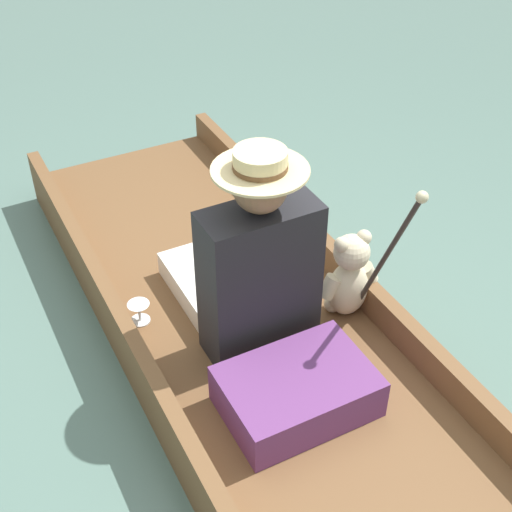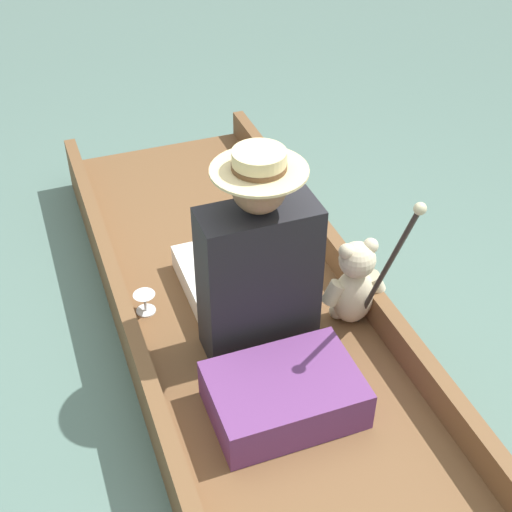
# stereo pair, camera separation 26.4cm
# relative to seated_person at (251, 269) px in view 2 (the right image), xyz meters

# --- Properties ---
(ground_plane) EXTENTS (16.00, 16.00, 0.00)m
(ground_plane) POSITION_rel_seated_person_xyz_m (0.01, -0.06, -0.46)
(ground_plane) COLOR slate
(punt_boat) EXTENTS (1.04, 3.36, 0.29)m
(punt_boat) POSITION_rel_seated_person_xyz_m (0.01, -0.06, -0.37)
(punt_boat) COLOR brown
(punt_boat) RESTS_ON ground_plane
(seat_cushion) EXTENTS (0.53, 0.37, 0.16)m
(seat_cushion) POSITION_rel_seated_person_xyz_m (-0.04, -0.45, -0.23)
(seat_cushion) COLOR #6B3875
(seat_cushion) RESTS_ON punt_boat
(seated_person) EXTENTS (0.44, 0.77, 0.88)m
(seated_person) POSITION_rel_seated_person_xyz_m (0.00, 0.00, 0.00)
(seated_person) COLOR white
(seated_person) RESTS_ON punt_boat
(teddy_bear) EXTENTS (0.28, 0.17, 0.41)m
(teddy_bear) POSITION_rel_seated_person_xyz_m (0.41, -0.09, -0.12)
(teddy_bear) COLOR beige
(teddy_bear) RESTS_ON punt_boat
(wine_glass) EXTENTS (0.09, 0.09, 0.09)m
(wine_glass) POSITION_rel_seated_person_xyz_m (-0.38, 0.25, -0.25)
(wine_glass) COLOR silver
(wine_glass) RESTS_ON punt_boat
(walking_cane) EXTENTS (0.04, 0.33, 0.78)m
(walking_cane) POSITION_rel_seated_person_xyz_m (0.43, -0.29, 0.14)
(walking_cane) COLOR #2D2823
(walking_cane) RESTS_ON punt_boat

